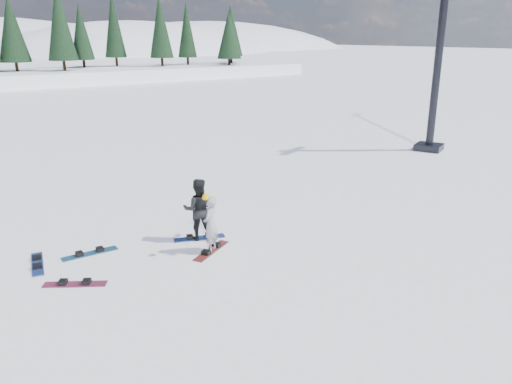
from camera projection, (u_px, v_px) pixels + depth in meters
The scene contains 9 objects.
ground at pixel (203, 247), 14.14m from camera, with size 420.00×420.00×0.00m, color white.
lift_tower at pixel (436, 82), 24.93m from camera, with size 2.27×1.67×8.51m.
snowboarder_woman at pixel (210, 224), 13.60m from camera, with size 0.69×0.67×1.75m.
snowboarder_man at pixel (198, 209), 14.45m from camera, with size 0.89×0.69×1.83m, color black.
snowboard_woman at pixel (211, 251), 13.84m from camera, with size 1.50×0.28×0.03m, color maroon.
snowboard_man at pixel (199, 238), 14.72m from camera, with size 1.50×0.28×0.03m, color navy.
snowboard_loose_c at pixel (90, 254), 13.67m from camera, with size 1.50×0.28×0.03m, color #16527B.
snowboard_loose_a at pixel (37, 264), 13.05m from camera, with size 1.50×0.28×0.03m, color navy.
snowboard_loose_b at pixel (75, 284), 11.99m from camera, with size 1.50×0.28×0.03m, color maroon.
Camera 1 is at (-6.39, -11.43, 5.75)m, focal length 35.00 mm.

